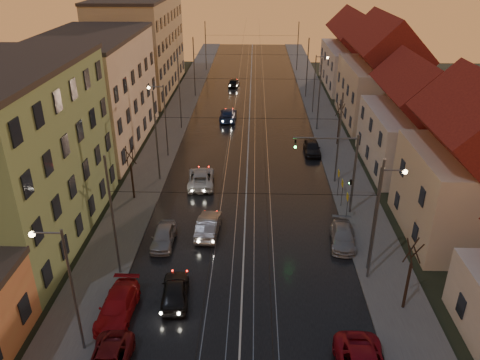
# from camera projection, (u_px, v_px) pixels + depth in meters

# --- Properties ---
(road) EXTENTS (16.00, 120.00, 0.04)m
(road) POSITION_uv_depth(u_px,v_px,m) (249.00, 127.00, 60.40)
(road) COLOR black
(road) RESTS_ON ground
(sidewalk_left) EXTENTS (4.00, 120.00, 0.15)m
(sidewalk_left) POSITION_uv_depth(u_px,v_px,m) (172.00, 125.00, 60.66)
(sidewalk_left) COLOR #4C4C4C
(sidewalk_left) RESTS_ON ground
(sidewalk_right) EXTENTS (4.00, 120.00, 0.15)m
(sidewalk_right) POSITION_uv_depth(u_px,v_px,m) (327.00, 127.00, 60.09)
(sidewalk_right) COLOR #4C4C4C
(sidewalk_right) RESTS_ON ground
(tram_rail_0) EXTENTS (0.06, 120.00, 0.03)m
(tram_rail_0) POSITION_uv_depth(u_px,v_px,m) (232.00, 126.00, 60.45)
(tram_rail_0) COLOR gray
(tram_rail_0) RESTS_ON road
(tram_rail_1) EXTENTS (0.06, 120.00, 0.03)m
(tram_rail_1) POSITION_uv_depth(u_px,v_px,m) (243.00, 126.00, 60.41)
(tram_rail_1) COLOR gray
(tram_rail_1) RESTS_ON road
(tram_rail_2) EXTENTS (0.06, 120.00, 0.03)m
(tram_rail_2) POSITION_uv_depth(u_px,v_px,m) (255.00, 126.00, 60.36)
(tram_rail_2) COLOR gray
(tram_rail_2) RESTS_ON road
(tram_rail_3) EXTENTS (0.06, 120.00, 0.03)m
(tram_rail_3) POSITION_uv_depth(u_px,v_px,m) (266.00, 127.00, 60.32)
(tram_rail_3) COLOR gray
(tram_rail_3) RESTS_ON road
(apartment_left_1) EXTENTS (10.00, 18.00, 13.00)m
(apartment_left_1) POSITION_uv_depth(u_px,v_px,m) (9.00, 159.00, 34.69)
(apartment_left_1) COLOR #70935D
(apartment_left_1) RESTS_ON ground
(apartment_left_2) EXTENTS (10.00, 20.00, 12.00)m
(apartment_left_2) POSITION_uv_depth(u_px,v_px,m) (94.00, 93.00, 52.88)
(apartment_left_2) COLOR beige
(apartment_left_2) RESTS_ON ground
(apartment_left_3) EXTENTS (10.00, 24.00, 14.00)m
(apartment_left_3) POSITION_uv_depth(u_px,v_px,m) (141.00, 46.00, 74.00)
(apartment_left_3) COLOR tan
(apartment_left_3) RESTS_ON ground
(house_right_1) EXTENTS (8.67, 10.20, 10.80)m
(house_right_1) POSITION_uv_depth(u_px,v_px,m) (471.00, 172.00, 35.08)
(house_right_1) COLOR #C6B698
(house_right_1) RESTS_ON ground
(house_right_2) EXTENTS (9.18, 12.24, 9.20)m
(house_right_2) POSITION_uv_depth(u_px,v_px,m) (416.00, 125.00, 47.12)
(house_right_2) COLOR #BBB6AD
(house_right_2) RESTS_ON ground
(house_right_3) EXTENTS (9.18, 14.28, 11.50)m
(house_right_3) POSITION_uv_depth(u_px,v_px,m) (382.00, 78.00, 60.08)
(house_right_3) COLOR #C6B698
(house_right_3) RESTS_ON ground
(house_right_4) EXTENTS (9.18, 16.32, 10.00)m
(house_right_4) POSITION_uv_depth(u_px,v_px,m) (355.00, 56.00, 76.59)
(house_right_4) COLOR #BBB6AD
(house_right_4) RESTS_ON ground
(catenary_pole_l_1) EXTENTS (0.16, 0.16, 9.00)m
(catenary_pole_l_1) POSITION_uv_depth(u_px,v_px,m) (113.00, 218.00, 30.83)
(catenary_pole_l_1) COLOR #595B60
(catenary_pole_l_1) RESTS_ON ground
(catenary_pole_r_1) EXTENTS (0.16, 0.16, 9.00)m
(catenary_pole_r_1) POSITION_uv_depth(u_px,v_px,m) (375.00, 223.00, 30.34)
(catenary_pole_r_1) COLOR #595B60
(catenary_pole_r_1) RESTS_ON ground
(catenary_pole_l_2) EXTENTS (0.16, 0.16, 9.00)m
(catenary_pole_l_2) POSITION_uv_depth(u_px,v_px,m) (156.00, 137.00, 44.30)
(catenary_pole_l_2) COLOR #595B60
(catenary_pole_l_2) RESTS_ON ground
(catenary_pole_r_2) EXTENTS (0.16, 0.16, 9.00)m
(catenary_pole_r_2) POSITION_uv_depth(u_px,v_px,m) (339.00, 140.00, 43.82)
(catenary_pole_r_2) COLOR #595B60
(catenary_pole_r_2) RESTS_ON ground
(catenary_pole_l_3) EXTENTS (0.16, 0.16, 9.00)m
(catenary_pole_l_3) POSITION_uv_depth(u_px,v_px,m) (180.00, 94.00, 57.78)
(catenary_pole_l_3) COLOR #595B60
(catenary_pole_l_3) RESTS_ON ground
(catenary_pole_r_3) EXTENTS (0.16, 0.16, 9.00)m
(catenary_pole_r_3) POSITION_uv_depth(u_px,v_px,m) (319.00, 96.00, 57.30)
(catenary_pole_r_3) COLOR #595B60
(catenary_pole_r_3) RESTS_ON ground
(catenary_pole_l_4) EXTENTS (0.16, 0.16, 9.00)m
(catenary_pole_l_4) POSITION_uv_depth(u_px,v_px,m) (194.00, 67.00, 71.25)
(catenary_pole_l_4) COLOR #595B60
(catenary_pole_l_4) RESTS_ON ground
(catenary_pole_r_4) EXTENTS (0.16, 0.16, 9.00)m
(catenary_pole_r_4) POSITION_uv_depth(u_px,v_px,m) (307.00, 68.00, 70.77)
(catenary_pole_r_4) COLOR #595B60
(catenary_pole_r_4) RESTS_ON ground
(catenary_pole_l_5) EXTENTS (0.16, 0.16, 9.00)m
(catenary_pole_l_5) POSITION_uv_depth(u_px,v_px,m) (206.00, 46.00, 87.43)
(catenary_pole_l_5) COLOR #595B60
(catenary_pole_l_5) RESTS_ON ground
(catenary_pole_r_5) EXTENTS (0.16, 0.16, 9.00)m
(catenary_pole_r_5) POSITION_uv_depth(u_px,v_px,m) (298.00, 47.00, 86.94)
(catenary_pole_r_5) COLOR #595B60
(catenary_pole_r_5) RESTS_ON ground
(street_lamp_0) EXTENTS (1.75, 0.32, 8.00)m
(street_lamp_0) POSITION_uv_depth(u_px,v_px,m) (65.00, 280.00, 24.38)
(street_lamp_0) COLOR #595B60
(street_lamp_0) RESTS_ON ground
(street_lamp_1) EXTENTS (1.75, 0.32, 8.00)m
(street_lamp_1) POSITION_uv_depth(u_px,v_px,m) (380.00, 210.00, 31.06)
(street_lamp_1) COLOR #595B60
(street_lamp_1) RESTS_ON ground
(street_lamp_2) EXTENTS (1.75, 0.32, 8.00)m
(street_lamp_2) POSITION_uv_depth(u_px,v_px,m) (162.00, 114.00, 49.54)
(street_lamp_2) COLOR #595B60
(street_lamp_2) RESTS_ON ground
(street_lamp_3) EXTENTS (1.75, 0.32, 8.00)m
(street_lamp_3) POSITION_uv_depth(u_px,v_px,m) (317.00, 79.00, 63.40)
(street_lamp_3) COLOR #595B60
(street_lamp_3) RESTS_ON ground
(traffic_light_mast) EXTENTS (5.30, 0.32, 7.20)m
(traffic_light_mast) POSITION_uv_depth(u_px,v_px,m) (343.00, 165.00, 38.40)
(traffic_light_mast) COLOR #595B60
(traffic_light_mast) RESTS_ON ground
(bare_tree_0) EXTENTS (1.09, 1.09, 5.11)m
(bare_tree_0) POSITION_uv_depth(u_px,v_px,m) (132.00, 174.00, 41.64)
(bare_tree_0) COLOR black
(bare_tree_0) RESTS_ON ground
(bare_tree_1) EXTENTS (1.09, 1.09, 5.11)m
(bare_tree_1) POSITION_uv_depth(u_px,v_px,m) (409.00, 277.00, 28.49)
(bare_tree_1) COLOR black
(bare_tree_1) RESTS_ON ground
(bare_tree_2) EXTENTS (1.09, 1.09, 5.11)m
(bare_tree_2) POSITION_uv_depth(u_px,v_px,m) (339.00, 125.00, 53.64)
(bare_tree_2) COLOR black
(bare_tree_2) RESTS_ON ground
(driving_car_0) EXTENTS (2.10, 4.37, 1.44)m
(driving_car_0) POSITION_uv_depth(u_px,v_px,m) (175.00, 291.00, 30.03)
(driving_car_0) COLOR black
(driving_car_0) RESTS_ON ground
(driving_car_1) EXTENTS (1.87, 4.69, 1.52)m
(driving_car_1) POSITION_uv_depth(u_px,v_px,m) (208.00, 225.00, 37.19)
(driving_car_1) COLOR gray
(driving_car_1) RESTS_ON ground
(driving_car_2) EXTENTS (2.81, 5.44, 1.47)m
(driving_car_2) POSITION_uv_depth(u_px,v_px,m) (201.00, 178.00, 45.02)
(driving_car_2) COLOR silver
(driving_car_2) RESTS_ON ground
(driving_car_3) EXTENTS (2.19, 5.28, 1.53)m
(driving_car_3) POSITION_uv_depth(u_px,v_px,m) (228.00, 114.00, 62.58)
(driving_car_3) COLOR navy
(driving_car_3) RESTS_ON ground
(driving_car_4) EXTENTS (1.92, 4.14, 1.37)m
(driving_car_4) POSITION_uv_depth(u_px,v_px,m) (234.00, 83.00, 78.20)
(driving_car_4) COLOR black
(driving_car_4) RESTS_ON ground
(parked_left_2) EXTENTS (2.09, 4.89, 1.41)m
(parked_left_2) POSITION_uv_depth(u_px,v_px,m) (118.00, 306.00, 28.73)
(parked_left_2) COLOR #A31016
(parked_left_2) RESTS_ON ground
(parked_left_3) EXTENTS (1.64, 4.06, 1.38)m
(parked_left_3) POSITION_uv_depth(u_px,v_px,m) (163.00, 236.00, 35.86)
(parked_left_3) COLOR #9B9BA1
(parked_left_3) RESTS_ON ground
(parked_right_1) EXTENTS (2.25, 4.61, 1.29)m
(parked_right_1) POSITION_uv_depth(u_px,v_px,m) (343.00, 236.00, 35.93)
(parked_right_1) COLOR #949599
(parked_right_1) RESTS_ON ground
(parked_right_2) EXTENTS (1.74, 4.29, 1.46)m
(parked_right_2) POSITION_uv_depth(u_px,v_px,m) (312.00, 148.00, 52.06)
(parked_right_2) COLOR black
(parked_right_2) RESTS_ON ground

